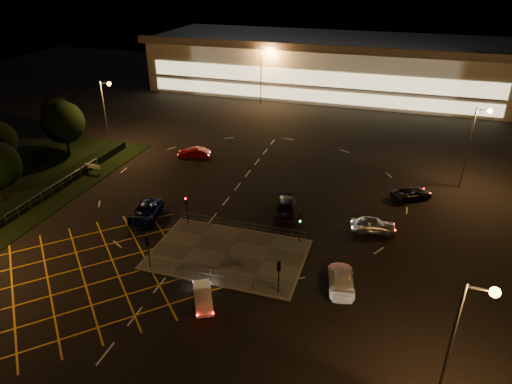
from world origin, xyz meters
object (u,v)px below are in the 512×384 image
(car_right_silver, at_px, (373,225))
(signal_sw, at_px, (148,246))
(car_far_dkgrey, at_px, (286,209))
(car_approach_white, at_px, (341,279))
(signal_se, at_px, (279,271))
(signal_ne, at_px, (300,222))
(car_left_blue, at_px, (146,212))
(car_circ_red, at_px, (194,153))
(car_east_grey, at_px, (412,194))
(signal_nw, at_px, (186,204))
(car_queue_white, at_px, (203,297))

(car_right_silver, bearing_deg, signal_sw, 114.48)
(car_far_dkgrey, distance_m, car_approach_white, 12.74)
(car_approach_white, bearing_deg, signal_se, 16.36)
(signal_ne, height_order, car_right_silver, signal_ne)
(car_left_blue, distance_m, car_circ_red, 17.16)
(signal_ne, distance_m, car_right_silver, 8.19)
(signal_ne, xyz_separation_m, car_east_grey, (10.38, 13.03, -1.70))
(signal_se, distance_m, car_approach_white, 5.68)
(signal_se, bearing_deg, car_east_grey, -116.29)
(car_east_grey, bearing_deg, signal_ne, 105.22)
(signal_ne, distance_m, car_far_dkgrey, 5.73)
(signal_se, xyz_separation_m, signal_nw, (-12.00, 7.99, 0.00))
(signal_se, distance_m, car_east_grey, 23.50)
(signal_nw, bearing_deg, car_approach_white, -18.05)
(car_circ_red, height_order, car_approach_white, car_approach_white)
(car_queue_white, height_order, car_east_grey, car_east_grey)
(signal_nw, height_order, car_left_blue, signal_nw)
(signal_se, bearing_deg, signal_sw, 0.00)
(car_circ_red, relative_size, car_east_grey, 0.92)
(signal_nw, distance_m, car_far_dkgrey, 10.66)
(signal_ne, height_order, car_queue_white, signal_ne)
(car_queue_white, bearing_deg, signal_se, 0.26)
(car_left_blue, height_order, car_right_silver, car_left_blue)
(signal_sw, xyz_separation_m, car_circ_red, (-6.84, 24.68, -1.63))
(signal_sw, bearing_deg, car_approach_white, -171.55)
(signal_sw, bearing_deg, signal_se, -180.00)
(car_far_dkgrey, xyz_separation_m, car_circ_red, (-16.20, 11.86, -0.05))
(signal_ne, distance_m, car_queue_white, 12.41)
(signal_se, bearing_deg, car_queue_white, 28.67)
(signal_ne, xyz_separation_m, car_far_dkgrey, (-2.64, 4.83, -1.59))
(car_east_grey, bearing_deg, car_far_dkgrey, 85.96)
(car_far_dkgrey, relative_size, car_right_silver, 1.19)
(car_circ_red, bearing_deg, car_queue_white, 11.64)
(car_queue_white, distance_m, car_circ_red, 30.73)
(car_queue_white, distance_m, car_east_grey, 28.80)
(signal_nw, bearing_deg, car_queue_white, -59.40)
(signal_ne, relative_size, car_east_grey, 0.65)
(car_far_dkgrey, relative_size, car_approach_white, 1.03)
(signal_se, xyz_separation_m, car_far_dkgrey, (-2.64, 12.82, -1.59))
(signal_sw, height_order, car_approach_white, signal_sw)
(car_circ_red, distance_m, car_approach_white, 32.44)
(car_far_dkgrey, bearing_deg, car_east_grey, 20.13)
(car_east_grey, bearing_deg, signal_nw, 83.97)
(car_approach_white, bearing_deg, signal_sw, -2.54)
(signal_nw, distance_m, car_queue_white, 12.89)
(signal_sw, relative_size, car_east_grey, 0.65)
(car_east_grey, xyz_separation_m, car_approach_white, (-5.55, -18.51, 0.09))
(signal_ne, bearing_deg, car_far_dkgrey, 118.59)
(signal_nw, relative_size, signal_ne, 1.00)
(car_east_grey, bearing_deg, car_right_silver, 120.74)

